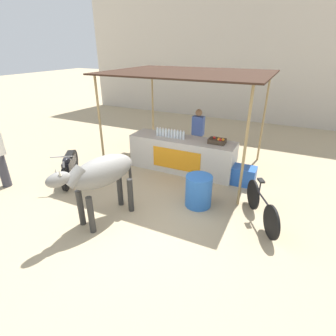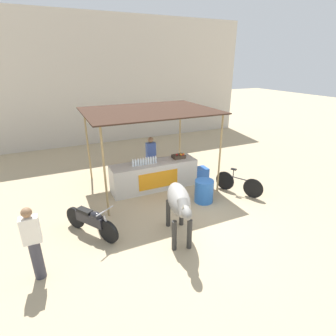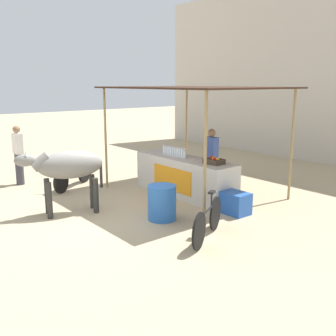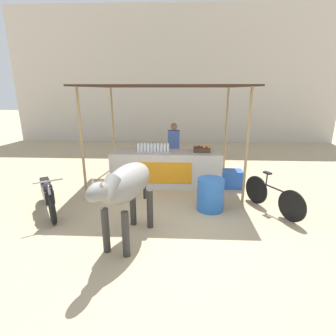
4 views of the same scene
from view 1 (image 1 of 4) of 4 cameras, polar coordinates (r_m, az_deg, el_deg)
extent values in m
plane|color=tan|center=(6.01, -5.39, -8.52)|extent=(60.00, 60.00, 0.00)
cube|color=beige|center=(13.35, 15.63, 23.80)|extent=(16.00, 0.50, 6.40)
cube|color=beige|center=(7.52, 3.05, 2.94)|extent=(3.00, 0.80, 0.96)
cube|color=orange|center=(7.18, 1.77, 1.83)|extent=(1.40, 0.02, 0.58)
cube|color=#382319|center=(7.27, 4.45, 20.06)|extent=(4.20, 3.20, 0.04)
cylinder|color=#997F51|center=(7.26, -14.50, 8.55)|extent=(0.06, 0.06, 2.68)
cylinder|color=#997F51|center=(5.71, 16.38, 3.83)|extent=(0.06, 0.06, 2.68)
cylinder|color=#997F51|center=(9.57, -3.35, 13.17)|extent=(0.06, 0.06, 2.68)
cylinder|color=#997F51|center=(8.45, 20.10, 10.10)|extent=(0.06, 0.06, 2.68)
cylinder|color=silver|center=(7.59, -2.30, 7.89)|extent=(0.07, 0.07, 0.22)
cylinder|color=white|center=(7.55, -2.32, 8.79)|extent=(0.04, 0.04, 0.03)
cylinder|color=silver|center=(7.55, -1.69, 7.80)|extent=(0.07, 0.07, 0.22)
cylinder|color=white|center=(7.51, -1.70, 8.71)|extent=(0.04, 0.04, 0.03)
cylinder|color=silver|center=(7.51, -1.08, 7.71)|extent=(0.07, 0.07, 0.22)
cylinder|color=white|center=(7.47, -1.08, 8.63)|extent=(0.04, 0.04, 0.03)
cylinder|color=silver|center=(7.47, -0.45, 7.63)|extent=(0.07, 0.07, 0.22)
cylinder|color=white|center=(7.43, -0.46, 8.54)|extent=(0.04, 0.04, 0.03)
cylinder|color=silver|center=(7.43, 0.17, 7.53)|extent=(0.07, 0.07, 0.22)
cylinder|color=white|center=(7.39, 0.17, 8.46)|extent=(0.04, 0.04, 0.03)
cylinder|color=silver|center=(7.39, 0.81, 7.44)|extent=(0.07, 0.07, 0.22)
cylinder|color=white|center=(7.36, 0.81, 8.37)|extent=(0.04, 0.04, 0.03)
cylinder|color=silver|center=(7.36, 1.45, 7.35)|extent=(0.07, 0.07, 0.22)
cylinder|color=white|center=(7.32, 1.46, 8.28)|extent=(0.04, 0.04, 0.03)
cylinder|color=silver|center=(7.32, 2.09, 7.25)|extent=(0.07, 0.07, 0.22)
cylinder|color=white|center=(7.29, 2.11, 8.19)|extent=(0.04, 0.04, 0.03)
cylinder|color=silver|center=(7.29, 2.75, 7.15)|extent=(0.07, 0.07, 0.22)
cylinder|color=white|center=(7.25, 2.77, 8.09)|extent=(0.04, 0.04, 0.03)
cylinder|color=silver|center=(7.26, 3.40, 7.05)|extent=(0.07, 0.07, 0.22)
cylinder|color=white|center=(7.22, 3.43, 8.00)|extent=(0.04, 0.04, 0.03)
cube|color=#3F3326|center=(7.09, 10.62, 5.78)|extent=(0.44, 0.32, 0.12)
sphere|color=orange|center=(6.96, 10.98, 6.16)|extent=(0.08, 0.08, 0.08)
sphere|color=#B21E19|center=(6.93, 11.29, 6.04)|extent=(0.08, 0.08, 0.08)
sphere|color=orange|center=(7.00, 11.07, 6.26)|extent=(0.08, 0.08, 0.08)
sphere|color=#B21E19|center=(7.07, 10.06, 6.52)|extent=(0.08, 0.08, 0.08)
sphere|color=orange|center=(6.96, 11.88, 6.07)|extent=(0.08, 0.08, 0.08)
cylinder|color=#383842|center=(8.13, 6.34, 4.25)|extent=(0.22, 0.22, 0.88)
cube|color=#3F59A5|center=(7.90, 6.59, 9.13)|extent=(0.34, 0.20, 0.56)
sphere|color=#8C6647|center=(7.80, 6.73, 11.88)|extent=(0.20, 0.20, 0.20)
cube|color=blue|center=(7.10, 16.11, -1.61)|extent=(0.60, 0.44, 0.48)
cylinder|color=blue|center=(5.92, 6.67, -4.98)|extent=(0.59, 0.59, 0.73)
ellipsoid|color=gray|center=(5.28, -13.95, -0.70)|extent=(0.90, 1.49, 0.60)
cylinder|color=#302F2D|center=(5.27, -16.42, -9.78)|extent=(0.12, 0.12, 0.78)
cylinder|color=#302F2D|center=(5.54, -18.47, -8.20)|extent=(0.12, 0.12, 0.78)
cylinder|color=#302F2D|center=(5.73, -8.17, -5.88)|extent=(0.12, 0.12, 0.78)
cylinder|color=#302F2D|center=(5.98, -10.43, -4.63)|extent=(0.12, 0.12, 0.78)
cylinder|color=gray|center=(4.98, -19.66, -1.80)|extent=(0.36, 0.50, 0.41)
ellipsoid|color=gray|center=(4.84, -22.81, -2.32)|extent=(0.34, 0.48, 0.26)
cone|color=beige|center=(4.73, -22.50, -1.01)|extent=(0.05, 0.05, 0.10)
cone|color=beige|center=(4.85, -23.25, -0.51)|extent=(0.05, 0.05, 0.10)
cylinder|color=#302F2D|center=(5.75, -8.27, -0.99)|extent=(0.06, 0.06, 0.60)
cylinder|color=black|center=(7.01, -21.42, -2.25)|extent=(0.40, 0.54, 0.60)
cylinder|color=black|center=(8.07, -19.68, 1.64)|extent=(0.40, 0.54, 0.60)
cube|color=black|center=(7.46, -20.70, 1.08)|extent=(0.65, 0.85, 0.28)
ellipsoid|color=black|center=(7.20, -21.22, 1.54)|extent=(0.37, 0.41, 0.20)
cube|color=black|center=(7.56, -20.61, 2.74)|extent=(0.39, 0.47, 0.10)
cylinder|color=#99999E|center=(6.82, -22.09, 2.28)|extent=(0.48, 0.33, 0.03)
cylinder|color=#99999E|center=(6.94, -21.64, -0.70)|extent=(0.15, 0.20, 0.49)
cylinder|color=black|center=(5.34, 21.56, -10.94)|extent=(0.35, 0.60, 0.66)
cylinder|color=black|center=(6.10, 18.02, -5.53)|extent=(0.35, 0.60, 0.66)
cylinder|color=black|center=(5.60, 19.98, -6.16)|extent=(0.44, 0.76, 0.04)
cylinder|color=black|center=(5.72, 19.38, -4.00)|extent=(0.03, 0.03, 0.28)
cube|color=black|center=(5.64, 19.61, -2.58)|extent=(0.17, 0.21, 0.04)
cylinder|color=#383842|center=(7.85, -32.22, -0.44)|extent=(0.22, 0.22, 0.88)
camera|label=2|loc=(5.95, -82.33, 12.70)|focal=28.00mm
camera|label=3|loc=(4.58, 110.33, -16.36)|focal=42.00mm
camera|label=4|loc=(2.45, -71.82, -10.71)|focal=28.00mm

